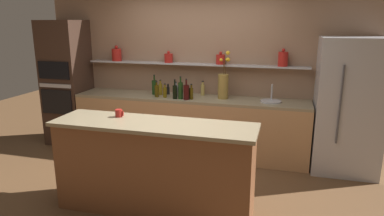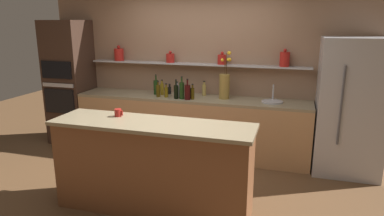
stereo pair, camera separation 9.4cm
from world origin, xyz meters
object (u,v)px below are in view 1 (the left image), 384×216
(bottle_oil_2, at_px, (191,93))
(bottle_wine_10, at_px, (175,92))
(bottle_wine_11, at_px, (181,90))
(coffee_mug, at_px, (119,113))
(bottle_wine_3, at_px, (154,87))
(refrigerator, at_px, (348,106))
(bottle_oil_6, at_px, (157,91))
(bottle_oil_1, at_px, (160,89))
(bottle_spirit_8, at_px, (176,91))
(bottle_sauce_0, at_px, (190,94))
(flower_vase, at_px, (223,85))
(sink_fixture, at_px, (271,100))
(oven_tower, at_px, (67,83))
(bottle_oil_9, at_px, (165,92))
(bottle_sauce_5, at_px, (168,90))
(bottle_wine_7, at_px, (186,92))
(bottle_spirit_4, at_px, (203,89))

(bottle_oil_2, xyz_separation_m, bottle_wine_10, (-0.25, -0.03, 0.01))
(bottle_wine_11, bearing_deg, coffee_mug, -100.29)
(bottle_wine_3, bearing_deg, refrigerator, -1.85)
(bottle_oil_6, bearing_deg, bottle_oil_1, 88.91)
(bottle_spirit_8, bearing_deg, bottle_sauce_0, -7.23)
(flower_vase, relative_size, sink_fixture, 2.37)
(refrigerator, xyz_separation_m, coffee_mug, (-2.63, -1.59, 0.13))
(bottle_wine_3, height_order, bottle_spirit_8, bottle_wine_3)
(bottle_sauce_0, bearing_deg, refrigerator, 0.98)
(oven_tower, bearing_deg, bottle_wine_11, -4.18)
(oven_tower, distance_m, sink_fixture, 3.41)
(refrigerator, bearing_deg, bottle_oil_9, -178.40)
(refrigerator, distance_m, bottle_sauce_5, 2.67)
(bottle_sauce_5, bearing_deg, bottle_wine_7, -36.94)
(refrigerator, height_order, bottle_sauce_5, refrigerator)
(flower_vase, distance_m, bottle_wine_11, 0.65)
(bottle_sauce_5, bearing_deg, bottle_spirit_4, 6.63)
(flower_vase, bearing_deg, sink_fixture, -3.14)
(sink_fixture, height_order, bottle_oil_6, sink_fixture)
(bottle_spirit_4, relative_size, bottle_oil_9, 1.07)
(oven_tower, bearing_deg, bottle_oil_2, -3.38)
(refrigerator, relative_size, bottle_oil_9, 8.62)
(sink_fixture, height_order, bottle_sauce_0, sink_fixture)
(oven_tower, distance_m, bottle_spirit_8, 1.97)
(bottle_wine_3, bearing_deg, bottle_oil_2, -15.75)
(bottle_oil_1, xyz_separation_m, bottle_wine_3, (-0.11, 0.02, 0.02))
(oven_tower, bearing_deg, bottle_oil_6, -4.03)
(bottle_spirit_8, relative_size, bottle_oil_9, 1.12)
(bottle_oil_2, bearing_deg, bottle_spirit_8, 162.36)
(flower_vase, distance_m, bottle_spirit_8, 0.74)
(bottle_sauce_5, bearing_deg, bottle_oil_2, -28.82)
(bottle_oil_1, distance_m, bottle_sauce_5, 0.13)
(bottle_oil_9, bearing_deg, bottle_wine_10, -15.99)
(sink_fixture, distance_m, bottle_sauce_0, 1.21)
(bottle_spirit_4, relative_size, bottle_wine_10, 0.78)
(bottle_spirit_8, distance_m, bottle_wine_11, 0.16)
(refrigerator, xyz_separation_m, bottle_spirit_4, (-2.10, 0.22, 0.08))
(coffee_mug, bearing_deg, bottle_oil_6, 94.95)
(flower_vase, height_order, bottle_spirit_8, flower_vase)
(coffee_mug, bearing_deg, bottle_oil_2, 73.89)
(bottle_wine_10, bearing_deg, sink_fixture, 6.97)
(bottle_wine_3, relative_size, bottle_wine_10, 1.07)
(bottle_oil_2, distance_m, bottle_wine_7, 0.08)
(bottle_wine_3, distance_m, bottle_spirit_8, 0.41)
(bottle_oil_9, distance_m, bottle_wine_11, 0.27)
(bottle_oil_6, bearing_deg, bottle_oil_2, -1.42)
(oven_tower, distance_m, bottle_wine_11, 2.08)
(sink_fixture, bearing_deg, bottle_spirit_8, -177.71)
(refrigerator, distance_m, bottle_oil_1, 2.76)
(oven_tower, distance_m, bottle_wine_7, 2.18)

